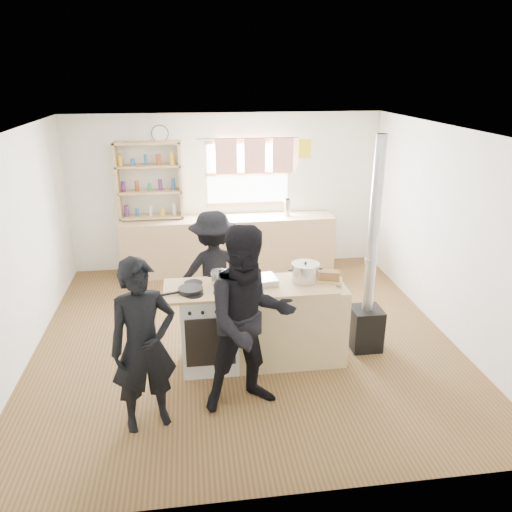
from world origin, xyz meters
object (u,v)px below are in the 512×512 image
object	(u,v)px
skillet_greens	(191,290)
roast_tray	(261,280)
person_near_left	(144,346)
stockpot_stove	(220,278)
thermos	(287,208)
bread_board	(329,277)
cooking_island	(263,323)
stockpot_counter	(305,272)
person_far	(214,272)
person_near_right	(250,320)
flue_heater	(368,298)

from	to	relation	value
skillet_greens	roast_tray	xyz separation A→B (m)	(0.76, 0.12, 0.01)
skillet_greens	person_near_left	world-z (taller)	person_near_left
stockpot_stove	thermos	bearing A→B (deg)	64.77
thermos	bread_board	world-z (taller)	thermos
cooking_island	bread_board	distance (m)	0.90
cooking_island	stockpot_stove	xyz separation A→B (m)	(-0.45, 0.09, 0.54)
thermos	stockpot_counter	size ratio (longest dim) A/B	0.87
roast_tray	bread_board	size ratio (longest dim) A/B	1.14
skillet_greens	person_far	distance (m)	0.96
thermos	person_near_right	bearing A→B (deg)	-106.51
stockpot_stove	bread_board	size ratio (longest dim) A/B	0.63
flue_heater	person_near_left	distance (m)	2.67
stockpot_stove	person_near_left	world-z (taller)	person_near_left
person_far	person_near_right	bearing A→B (deg)	92.61
roast_tray	person_near_left	distance (m)	1.54
skillet_greens	person_far	xyz separation A→B (m)	(0.29, 0.90, -0.18)
skillet_greens	person_near_left	distance (m)	0.97
bread_board	flue_heater	xyz separation A→B (m)	(0.51, 0.10, -0.33)
thermos	skillet_greens	distance (m)	3.26
cooking_island	roast_tray	world-z (taller)	roast_tray
cooking_island	person_near_left	distance (m)	1.56
person_near_left	person_far	bearing A→B (deg)	50.09
cooking_island	stockpot_stove	distance (m)	0.71
stockpot_stove	cooking_island	bearing A→B (deg)	-11.36
cooking_island	person_near_left	size ratio (longest dim) A/B	1.20
bread_board	skillet_greens	bearing A→B (deg)	-176.71
cooking_island	stockpot_counter	world-z (taller)	stockpot_counter
thermos	skillet_greens	xyz separation A→B (m)	(-1.58, -2.85, -0.08)
person_far	stockpot_stove	bearing A→B (deg)	86.45
stockpot_stove	person_near_right	size ratio (longest dim) A/B	0.11
stockpot_counter	person_near_left	size ratio (longest dim) A/B	0.19
thermos	stockpot_stove	xyz separation A→B (m)	(-1.26, -2.68, -0.03)
person_near_right	stockpot_counter	bearing A→B (deg)	38.56
stockpot_stove	person_far	distance (m)	0.77
bread_board	stockpot_counter	bearing A→B (deg)	170.46
flue_heater	person_far	bearing A→B (deg)	157.69
bread_board	person_near_right	size ratio (longest dim) A/B	0.18
person_far	stockpot_counter	bearing A→B (deg)	135.14
bread_board	person_near_right	xyz separation A→B (m)	(-0.98, -0.77, -0.06)
cooking_island	person_far	bearing A→B (deg)	120.80
skillet_greens	stockpot_stove	distance (m)	0.37
stockpot_stove	bread_board	world-z (taller)	stockpot_stove
skillet_greens	stockpot_counter	world-z (taller)	stockpot_counter
person_near_right	person_far	distance (m)	1.61
bread_board	person_near_right	distance (m)	1.25
thermos	stockpot_counter	xyz separation A→B (m)	(-0.33, -2.72, -0.00)
bread_board	flue_heater	size ratio (longest dim) A/B	0.13
roast_tray	person_near_right	world-z (taller)	person_near_right
person_far	skillet_greens	bearing A→B (deg)	66.08
thermos	flue_heater	xyz separation A→B (m)	(0.43, -2.66, -0.38)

